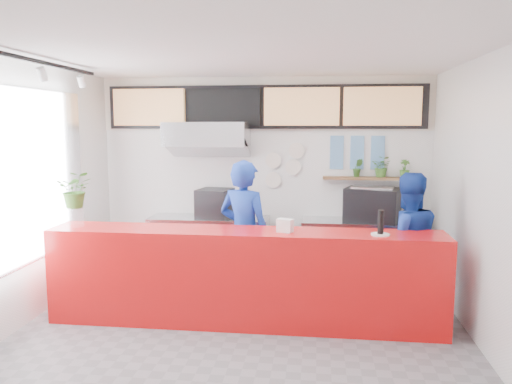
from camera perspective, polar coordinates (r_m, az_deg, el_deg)
The scene contains 43 objects.
floor at distance 5.63m, azimuth -1.95°, elevation -16.27°, with size 5.00×5.00×0.00m, color slate.
ceiling at distance 5.20m, azimuth -2.11°, elevation 15.57°, with size 5.00×5.00×0.00m, color silver.
wall_back at distance 7.67m, azimuth 0.90°, elevation 1.81°, with size 5.00×5.00×0.00m, color white.
wall_left at distance 6.12m, azimuth -25.84°, elevation -0.48°, with size 5.00×5.00×0.00m, color white.
wall_right at distance 5.41m, azimuth 25.11°, elevation -1.40°, with size 5.00×5.00×0.00m, color white.
service_counter at distance 5.81m, azimuth -1.36°, elevation -9.71°, with size 4.50×0.60×1.10m, color red.
cream_band at distance 7.62m, azimuth 0.90°, elevation 10.05°, with size 5.00×0.02×0.80m, color beige.
prep_bench at distance 7.68m, azimuth -5.34°, elevation -6.17°, with size 1.80×0.60×0.90m, color #B2B5BA.
panini_oven at distance 7.53m, azimuth -4.72°, elevation -1.28°, with size 0.48×0.48×0.43m, color black.
extraction_hood at distance 7.41m, azimuth -5.59°, elevation 6.60°, with size 1.20×0.70×0.35m, color #B2B5BA.
hood_lip at distance 7.42m, azimuth -5.57°, elevation 5.06°, with size 1.20×0.70×0.08m, color #B2B5BA.
right_bench at distance 7.54m, azimuth 12.11°, elevation -6.57°, with size 1.80×0.60×0.90m, color #B2B5BA.
espresso_machine at distance 7.42m, azimuth 13.18°, elevation -1.40°, with size 0.75×0.53×0.48m, color black.
espresso_tray at distance 7.38m, azimuth 13.23°, elevation 0.41°, with size 0.59×0.41×0.05m, color silver.
herb_shelf at distance 7.57m, azimuth 12.96°, elevation 1.53°, with size 1.40×0.18×0.04m, color brown.
menu_board_far_left at distance 7.89m, azimuth -12.10°, elevation 9.44°, with size 1.10×0.10×0.55m, color tan.
menu_board_mid_left at distance 7.60m, azimuth -3.68°, elevation 9.67°, with size 1.10×0.10×0.55m, color black.
menu_board_mid_right at distance 7.47m, azimuth 5.23°, elevation 9.69°, with size 1.10×0.10×0.55m, color tan.
menu_board_far_right at distance 7.52m, azimuth 14.21°, elevation 9.47°, with size 1.10×0.10×0.55m, color tan.
soffit at distance 7.59m, azimuth 0.88°, elevation 9.68°, with size 4.80×0.04×0.65m, color black.
window_pane at distance 6.33m, azimuth -24.26°, elevation 1.69°, with size 0.04×2.20×1.90m, color silver.
window_frame at distance 6.32m, azimuth -24.10°, elevation 1.69°, with size 0.03×2.30×2.00m, color #B2B5BA.
track_rail at distance 5.89m, azimuth -23.32°, elevation 13.44°, with size 0.05×2.40×0.04m, color black.
dec_plate_a at distance 7.60m, azimuth 2.00°, elevation 3.64°, with size 0.24×0.24×0.03m, color silver.
dec_plate_b at distance 7.59m, azimuth 4.26°, elevation 2.86°, with size 0.24×0.24×0.03m, color silver.
dec_plate_c at distance 7.63m, azimuth 1.99°, elevation 1.40°, with size 0.24×0.24×0.03m, color silver.
dec_plate_d at distance 7.57m, azimuth 4.66°, elevation 4.74°, with size 0.24×0.24×0.03m, color silver.
photo_frame_a at distance 7.57m, azimuth 9.23°, elevation 5.43°, with size 0.20×0.02×0.25m, color #598CBF.
photo_frame_b at distance 7.59m, azimuth 11.50°, elevation 5.38°, with size 0.20×0.02×0.25m, color #598CBF.
photo_frame_c at distance 7.62m, azimuth 13.76°, elevation 5.32°, with size 0.20×0.02×0.25m, color #598CBF.
photo_frame_d at distance 7.59m, azimuth 9.19°, elevation 3.54°, with size 0.20×0.02×0.25m, color #598CBF.
photo_frame_e at distance 7.61m, azimuth 11.45°, elevation 3.50°, with size 0.20×0.02×0.25m, color #598CBF.
photo_frame_f at distance 7.63m, azimuth 13.70°, elevation 3.45°, with size 0.20×0.02×0.25m, color #598CBF.
staff_center at distance 6.23m, azimuth -1.34°, elevation -4.88°, with size 0.68×0.45×1.86m, color navy.
staff_right at distance 6.23m, azimuth 16.81°, elevation -5.81°, with size 0.84×0.66×1.74m, color navy.
herb_b at distance 7.53m, azimuth 11.56°, elevation 2.73°, with size 0.15×0.12×0.27m, color #3A6B25.
herb_c at distance 7.57m, azimuth 14.20°, elevation 2.83°, with size 0.28×0.24×0.31m, color #3A6B25.
herb_d at distance 7.62m, azimuth 16.63°, elevation 2.59°, with size 0.15×0.13×0.26m, color #3A6B25.
glass_vase at distance 6.24m, azimuth -19.78°, elevation -2.80°, with size 0.16×0.16×0.20m, color white.
basil_vase at distance 6.19m, azimuth -19.92°, elevation 0.26°, with size 0.39×0.34×0.43m, color #3A6B25.
napkin_holder at distance 5.57m, azimuth 3.34°, elevation -3.85°, with size 0.17×0.10×0.15m, color white.
white_plate at distance 5.59m, azimuth 14.02°, elevation -4.73°, with size 0.20×0.20×0.02m, color white.
pepper_mill at distance 5.56m, azimuth 14.07°, elevation -3.34°, with size 0.07×0.07×0.26m, color black.
Camera 1 is at (0.81, -5.08, 2.29)m, focal length 35.00 mm.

